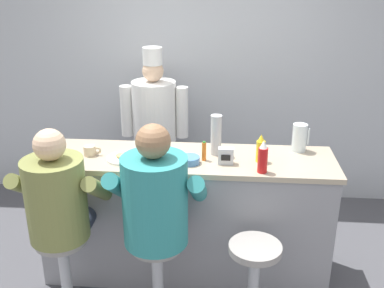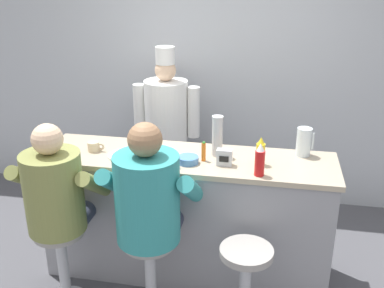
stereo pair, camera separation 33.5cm
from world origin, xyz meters
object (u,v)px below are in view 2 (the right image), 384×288
ketchup_bottle_red (260,161)px  cup_stack_steel (217,136)px  mustard_bottle_yellow (260,152)px  cook_in_whites_near (167,124)px  water_pitcher_clear (304,142)px  diner_seated_olive (57,196)px  napkin_dispenser_chrome (224,157)px  breakfast_plate (125,155)px  hot_sauce_bottle_orange (204,152)px  cereal_bowl (188,160)px  coffee_mug_tan (94,146)px  empty_stool_round (245,276)px  diner_seated_teal (149,202)px  coffee_mug_blue (168,162)px

ketchup_bottle_red → cup_stack_steel: 0.45m
mustard_bottle_yellow → cup_stack_steel: size_ratio=0.68×
cook_in_whites_near → water_pitcher_clear: bearing=-31.8°
water_pitcher_clear → diner_seated_olive: 1.87m
napkin_dispenser_chrome → diner_seated_olive: size_ratio=0.09×
mustard_bottle_yellow → breakfast_plate: mustard_bottle_yellow is taller
hot_sauce_bottle_orange → cook_in_whites_near: cook_in_whites_near is taller
water_pitcher_clear → diner_seated_olive: (-1.70, -0.73, -0.26)m
cereal_bowl → coffee_mug_tan: 0.78m
water_pitcher_clear → cup_stack_steel: bearing=-168.9°
cup_stack_steel → diner_seated_olive: bearing=-150.1°
mustard_bottle_yellow → empty_stool_round: bearing=-94.1°
mustard_bottle_yellow → diner_seated_teal: bearing=-145.5°
coffee_mug_tan → napkin_dispenser_chrome: (1.04, -0.08, 0.02)m
hot_sauce_bottle_orange → mustard_bottle_yellow: bearing=1.3°
coffee_mug_tan → water_pitcher_clear: bearing=8.0°
ketchup_bottle_red → diner_seated_teal: (-0.71, -0.30, -0.24)m
coffee_mug_tan → diner_seated_teal: bearing=-40.4°
cup_stack_steel → empty_stool_round: cup_stack_steel is taller
breakfast_plate → diner_seated_teal: (0.31, -0.44, -0.14)m
mustard_bottle_yellow → coffee_mug_blue: 0.68m
ketchup_bottle_red → coffee_mug_blue: 0.66m
diner_seated_teal → empty_stool_round: diner_seated_teal is taller
coffee_mug_tan → cereal_bowl: bearing=-6.4°
hot_sauce_bottle_orange → cup_stack_steel: cup_stack_steel is taller
water_pitcher_clear → empty_stool_round: size_ratio=0.34×
coffee_mug_blue → empty_stool_round: coffee_mug_blue is taller
water_pitcher_clear → empty_stool_round: bearing=-114.8°
cereal_bowl → cook_in_whites_near: cook_in_whites_near is taller
coffee_mug_tan → napkin_dispenser_chrome: size_ratio=1.12×
mustard_bottle_yellow → cook_in_whites_near: 1.43m
hot_sauce_bottle_orange → water_pitcher_clear: (0.73, 0.25, 0.04)m
coffee_mug_blue → cook_in_whites_near: bearing=104.6°
hot_sauce_bottle_orange → coffee_mug_blue: hot_sauce_bottle_orange is taller
hot_sauce_bottle_orange → breakfast_plate: (-0.61, -0.04, -0.06)m
napkin_dispenser_chrome → diner_seated_teal: bearing=-136.9°
ketchup_bottle_red → cup_stack_steel: size_ratio=0.76×
hot_sauce_bottle_orange → water_pitcher_clear: 0.78m
hot_sauce_bottle_orange → cook_in_whites_near: 1.19m
ketchup_bottle_red → water_pitcher_clear: (0.31, 0.43, -0.00)m
coffee_mug_blue → hot_sauce_bottle_orange: bearing=36.1°
water_pitcher_clear → coffee_mug_blue: size_ratio=1.60×
ketchup_bottle_red → mustard_bottle_yellow: 0.19m
hot_sauce_bottle_orange → diner_seated_olive: 1.10m
coffee_mug_blue → diner_seated_olive: diner_seated_olive is taller
coffee_mug_blue → breakfast_plate: bearing=160.5°
mustard_bottle_yellow → napkin_dispenser_chrome: (-0.26, -0.06, -0.04)m
water_pitcher_clear → breakfast_plate: bearing=-168.0°
water_pitcher_clear → napkin_dispenser_chrome: (-0.57, -0.30, -0.05)m
cup_stack_steel → napkin_dispenser_chrome: cup_stack_steel is taller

